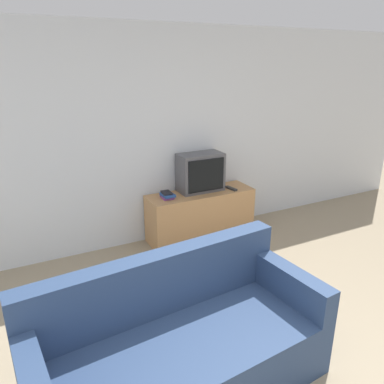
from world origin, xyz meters
The scene contains 6 objects.
wall_back centered at (0.00, 3.03, 1.30)m, with size 9.00×0.06×2.60m.
tv_stand centered at (0.70, 2.76, 0.31)m, with size 1.38×0.44×0.62m.
television centered at (0.73, 2.83, 0.86)m, with size 0.57×0.31×0.48m.
couch centered at (-0.57, 0.71, 0.30)m, with size 2.05×1.01×0.91m.
book_stack centered at (0.23, 2.75, 0.66)m, with size 0.14×0.19×0.08m.
remote_on_stand centered at (1.10, 2.68, 0.63)m, with size 0.07×0.19×0.02m.
Camera 1 is at (-1.43, -1.16, 2.18)m, focal length 35.00 mm.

